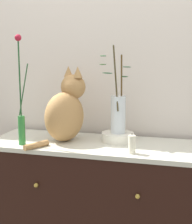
{
  "coord_description": "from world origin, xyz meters",
  "views": [
    {
      "loc": [
        0.47,
        -1.75,
        1.38
      ],
      "look_at": [
        0.0,
        0.0,
        1.06
      ],
      "focal_mm": 52.64,
      "sensor_mm": 36.0,
      "label": 1
    }
  ],
  "objects_px": {
    "sideboard": "(96,215)",
    "bowl_porcelain": "(118,137)",
    "vase_glass_clear": "(118,111)",
    "cat_sitting": "(66,110)",
    "candle_pillar": "(132,145)",
    "vase_slim_green": "(21,112)"
  },
  "relations": [
    {
      "from": "bowl_porcelain",
      "to": "vase_glass_clear",
      "type": "distance_m",
      "value": 0.15
    },
    {
      "from": "sideboard",
      "to": "cat_sitting",
      "type": "distance_m",
      "value": 0.64
    },
    {
      "from": "vase_slim_green",
      "to": "bowl_porcelain",
      "type": "height_order",
      "value": "vase_slim_green"
    },
    {
      "from": "cat_sitting",
      "to": "vase_glass_clear",
      "type": "relative_size",
      "value": 0.86
    },
    {
      "from": "cat_sitting",
      "to": "vase_glass_clear",
      "type": "distance_m",
      "value": 0.3
    },
    {
      "from": "vase_slim_green",
      "to": "candle_pillar",
      "type": "bearing_deg",
      "value": -0.94
    },
    {
      "from": "bowl_porcelain",
      "to": "vase_glass_clear",
      "type": "relative_size",
      "value": 0.38
    },
    {
      "from": "sideboard",
      "to": "cat_sitting",
      "type": "relative_size",
      "value": 2.87
    },
    {
      "from": "sideboard",
      "to": "bowl_porcelain",
      "type": "bearing_deg",
      "value": 31.14
    },
    {
      "from": "cat_sitting",
      "to": "sideboard",
      "type": "bearing_deg",
      "value": -3.52
    },
    {
      "from": "vase_glass_clear",
      "to": "candle_pillar",
      "type": "bearing_deg",
      "value": -61.51
    },
    {
      "from": "vase_glass_clear",
      "to": "sideboard",
      "type": "bearing_deg",
      "value": -148.91
    },
    {
      "from": "vase_slim_green",
      "to": "candle_pillar",
      "type": "height_order",
      "value": "vase_slim_green"
    },
    {
      "from": "sideboard",
      "to": "vase_glass_clear",
      "type": "relative_size",
      "value": 2.48
    },
    {
      "from": "sideboard",
      "to": "vase_slim_green",
      "type": "relative_size",
      "value": 2.05
    },
    {
      "from": "bowl_porcelain",
      "to": "candle_pillar",
      "type": "relative_size",
      "value": 1.76
    },
    {
      "from": "bowl_porcelain",
      "to": "candle_pillar",
      "type": "distance_m",
      "value": 0.24
    },
    {
      "from": "vase_slim_green",
      "to": "cat_sitting",
      "type": "bearing_deg",
      "value": 35.18
    },
    {
      "from": "sideboard",
      "to": "bowl_porcelain",
      "type": "height_order",
      "value": "bowl_porcelain"
    },
    {
      "from": "vase_glass_clear",
      "to": "candle_pillar",
      "type": "xyz_separation_m",
      "value": [
        0.12,
        -0.21,
        -0.13
      ]
    },
    {
      "from": "sideboard",
      "to": "vase_glass_clear",
      "type": "height_order",
      "value": "vase_glass_clear"
    },
    {
      "from": "sideboard",
      "to": "vase_slim_green",
      "type": "height_order",
      "value": "vase_slim_green"
    }
  ]
}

